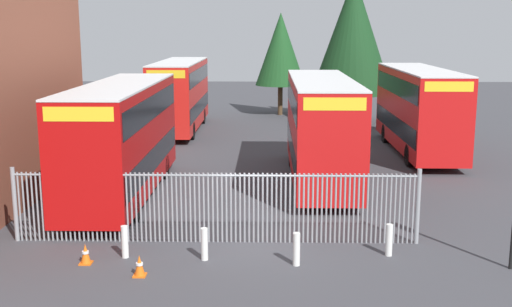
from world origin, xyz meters
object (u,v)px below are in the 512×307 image
(traffic_cone_by_gate, at_px, (139,266))
(double_decker_bus_near_gate, at_px, (321,126))
(double_decker_bus_behind_fence_right, at_px, (418,107))
(bollard_far_right, at_px, (389,240))
(bollard_near_left, at_px, (125,242))
(double_decker_bus_behind_fence_left, at_px, (122,135))
(bollard_center_front, at_px, (204,244))
(double_decker_bus_far_back, at_px, (180,93))
(bollard_near_right, at_px, (296,249))
(traffic_cone_mid_forecourt, at_px, (85,254))

(traffic_cone_by_gate, bearing_deg, double_decker_bus_near_gate, 62.17)
(double_decker_bus_behind_fence_right, xyz_separation_m, bollard_far_right, (-4.32, -15.43, -1.95))
(bollard_near_left, bearing_deg, double_decker_bus_behind_fence_left, 102.97)
(bollard_center_front, bearing_deg, double_decker_bus_far_back, 99.50)
(bollard_far_right, xyz_separation_m, traffic_cone_by_gate, (-6.96, -1.68, -0.19))
(bollard_near_right, xyz_separation_m, traffic_cone_mid_forecourt, (-5.93, -0.00, -0.19))
(bollard_near_right, bearing_deg, double_decker_bus_near_gate, 81.71)
(double_decker_bus_behind_fence_left, distance_m, traffic_cone_by_gate, 8.66)
(double_decker_bus_behind_fence_left, distance_m, traffic_cone_mid_forecourt, 7.56)
(bollard_center_front, bearing_deg, double_decker_bus_behind_fence_left, 119.39)
(traffic_cone_by_gate, bearing_deg, bollard_near_left, 116.86)
(double_decker_bus_behind_fence_right, relative_size, bollard_center_front, 11.38)
(bollard_near_left, relative_size, traffic_cone_by_gate, 1.61)
(double_decker_bus_behind_fence_left, distance_m, bollard_far_right, 11.38)
(double_decker_bus_behind_fence_left, bearing_deg, traffic_cone_mid_forecourt, -85.70)
(double_decker_bus_near_gate, relative_size, double_decker_bus_far_back, 1.00)
(traffic_cone_by_gate, bearing_deg, double_decker_bus_behind_fence_right, 56.61)
(double_decker_bus_behind_fence_right, height_order, traffic_cone_by_gate, double_decker_bus_behind_fence_right)
(double_decker_bus_far_back, height_order, bollard_near_left, double_decker_bus_far_back)
(double_decker_bus_behind_fence_right, distance_m, bollard_far_right, 16.14)
(double_decker_bus_near_gate, bearing_deg, traffic_cone_by_gate, -117.83)
(bollard_near_left, distance_m, bollard_far_right, 7.66)
(double_decker_bus_behind_fence_left, height_order, double_decker_bus_behind_fence_right, same)
(traffic_cone_by_gate, distance_m, traffic_cone_mid_forecourt, 1.90)
(double_decker_bus_near_gate, bearing_deg, bollard_near_left, -124.22)
(double_decker_bus_behind_fence_left, distance_m, bollard_center_front, 8.11)
(traffic_cone_by_gate, bearing_deg, bollard_far_right, 13.61)
(double_decker_bus_far_back, relative_size, bollard_center_front, 11.38)
(double_decker_bus_far_back, bearing_deg, bollard_near_right, -74.52)
(double_decker_bus_far_back, bearing_deg, bollard_center_front, -80.50)
(bollard_center_front, height_order, traffic_cone_mid_forecourt, bollard_center_front)
(bollard_center_front, distance_m, traffic_cone_by_gate, 2.04)
(double_decker_bus_near_gate, height_order, bollard_near_right, double_decker_bus_near_gate)
(double_decker_bus_behind_fence_right, relative_size, traffic_cone_mid_forecourt, 18.32)
(bollard_near_right, relative_size, traffic_cone_mid_forecourt, 1.61)
(double_decker_bus_behind_fence_left, relative_size, bollard_far_right, 11.38)
(bollard_near_left, bearing_deg, bollard_far_right, 2.30)
(double_decker_bus_behind_fence_left, relative_size, bollard_center_front, 11.38)
(bollard_near_left, height_order, bollard_near_right, same)
(double_decker_bus_far_back, distance_m, traffic_cone_mid_forecourt, 23.35)
(bollard_near_left, distance_m, bollard_near_right, 4.95)
(double_decker_bus_behind_fence_left, height_order, double_decker_bus_far_back, same)
(double_decker_bus_near_gate, xyz_separation_m, traffic_cone_mid_forecourt, (-7.37, -9.88, -2.13))
(bollard_center_front, relative_size, bollard_near_right, 1.00)
(bollard_near_left, xyz_separation_m, traffic_cone_mid_forecourt, (-1.00, -0.52, -0.19))
(double_decker_bus_behind_fence_right, distance_m, bollard_near_right, 17.82)
(bollard_center_front, relative_size, bollard_far_right, 1.00)
(double_decker_bus_behind_fence_right, bearing_deg, double_decker_bus_far_back, 152.61)
(traffic_cone_mid_forecourt, bearing_deg, bollard_center_front, 6.42)
(double_decker_bus_behind_fence_left, bearing_deg, traffic_cone_by_gate, -74.50)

